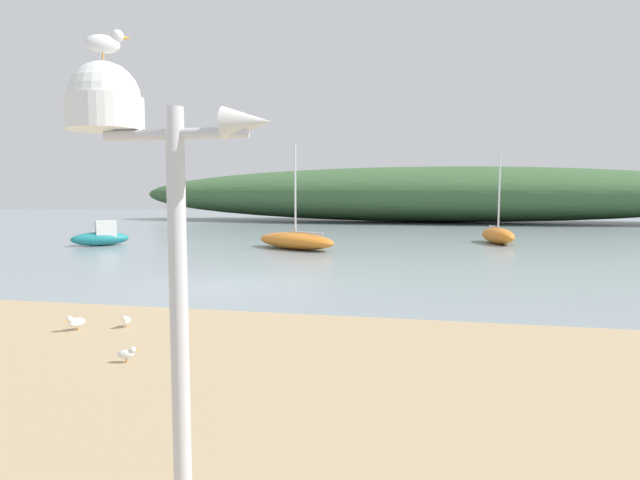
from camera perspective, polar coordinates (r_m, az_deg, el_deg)
ground_plane at (r=13.64m, az=-10.06°, el=-4.94°), size 120.00×120.00×0.00m
distant_hill at (r=45.47m, az=11.72°, el=4.88°), size 51.53×11.16×4.64m
mast_structure at (r=3.67m, az=-19.99°, el=9.54°), size 1.38×0.49×2.99m
seagull_on_radar at (r=3.87m, az=-22.32°, el=19.26°), size 0.27×0.21×0.21m
sailboat_off_point at (r=22.43m, az=-2.68°, el=-0.05°), size 4.40×3.50×4.46m
motorboat_near_shore at (r=25.83m, az=-22.64°, el=0.37°), size 2.48×2.31×1.13m
sailboat_mid_channel at (r=26.24m, az=18.77°, el=0.49°), size 1.75×3.29×4.17m
seagull_near_waterline at (r=7.24m, az=-20.23°, el=-11.48°), size 0.29×0.14×0.21m
seagull_upper_strand at (r=9.07m, az=-20.28°, el=-8.16°), size 0.13×0.28×0.21m
seagull_by_mast at (r=9.17m, az=-24.99°, el=-8.06°), size 0.22×0.35×0.25m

